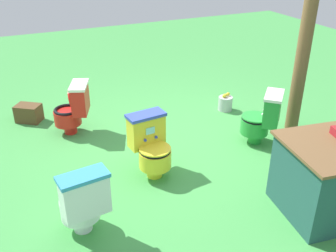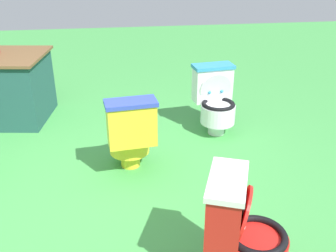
{
  "view_description": "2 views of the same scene",
  "coord_description": "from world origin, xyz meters",
  "px_view_note": "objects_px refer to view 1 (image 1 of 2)",
  "views": [
    {
      "loc": [
        1.84,
        4.07,
        2.6
      ],
      "look_at": [
        0.13,
        0.28,
        0.45
      ],
      "focal_mm": 41.53,
      "sensor_mm": 36.0,
      "label": 1
    },
    {
      "loc": [
        0.34,
        -2.6,
        1.93
      ],
      "look_at": [
        0.75,
        0.28,
        0.53
      ],
      "focal_mm": 41.46,
      "sensor_mm": 36.0,
      "label": 2
    }
  ],
  "objects_px": {
    "toilet_red": "(73,108)",
    "wooden_post": "(303,56)",
    "lemon_bucket": "(225,103)",
    "toilet_yellow": "(151,145)",
    "small_crate": "(29,113)",
    "toilet_white": "(82,202)",
    "toilet_green": "(262,118)"
  },
  "relations": [
    {
      "from": "lemon_bucket",
      "to": "toilet_yellow",
      "type": "bearing_deg",
      "value": 33.82
    },
    {
      "from": "wooden_post",
      "to": "small_crate",
      "type": "bearing_deg",
      "value": -27.55
    },
    {
      "from": "toilet_red",
      "to": "wooden_post",
      "type": "height_order",
      "value": "wooden_post"
    },
    {
      "from": "small_crate",
      "to": "toilet_green",
      "type": "bearing_deg",
      "value": 144.4
    },
    {
      "from": "toilet_red",
      "to": "toilet_green",
      "type": "xyz_separation_m",
      "value": [
        -2.18,
        1.32,
        -0.0
      ]
    },
    {
      "from": "toilet_yellow",
      "to": "wooden_post",
      "type": "bearing_deg",
      "value": 179.49
    },
    {
      "from": "toilet_red",
      "to": "lemon_bucket",
      "type": "bearing_deg",
      "value": -74.23
    },
    {
      "from": "toilet_yellow",
      "to": "small_crate",
      "type": "relative_size",
      "value": 2.06
    },
    {
      "from": "toilet_white",
      "to": "toilet_green",
      "type": "relative_size",
      "value": 1.0
    },
    {
      "from": "wooden_post",
      "to": "toilet_yellow",
      "type": "bearing_deg",
      "value": 5.91
    },
    {
      "from": "toilet_green",
      "to": "toilet_red",
      "type": "bearing_deg",
      "value": 102.78
    },
    {
      "from": "wooden_post",
      "to": "lemon_bucket",
      "type": "distance_m",
      "value": 1.43
    },
    {
      "from": "toilet_yellow",
      "to": "wooden_post",
      "type": "xyz_separation_m",
      "value": [
        -2.27,
        -0.23,
        0.69
      ]
    },
    {
      "from": "toilet_yellow",
      "to": "wooden_post",
      "type": "distance_m",
      "value": 2.39
    },
    {
      "from": "toilet_green",
      "to": "toilet_yellow",
      "type": "relative_size",
      "value": 1.0
    },
    {
      "from": "toilet_white",
      "to": "toilet_yellow",
      "type": "xyz_separation_m",
      "value": [
        -0.95,
        -0.69,
        -0.0
      ]
    },
    {
      "from": "toilet_white",
      "to": "small_crate",
      "type": "distance_m",
      "value": 2.72
    },
    {
      "from": "toilet_red",
      "to": "small_crate",
      "type": "bearing_deg",
      "value": 61.94
    },
    {
      "from": "toilet_white",
      "to": "lemon_bucket",
      "type": "height_order",
      "value": "toilet_white"
    },
    {
      "from": "toilet_red",
      "to": "toilet_white",
      "type": "xyz_separation_m",
      "value": [
        0.36,
        2.06,
        0.0
      ]
    },
    {
      "from": "toilet_green",
      "to": "toilet_yellow",
      "type": "distance_m",
      "value": 1.59
    },
    {
      "from": "toilet_red",
      "to": "toilet_white",
      "type": "bearing_deg",
      "value": -168.72
    },
    {
      "from": "toilet_white",
      "to": "lemon_bucket",
      "type": "xyz_separation_m",
      "value": [
        -2.68,
        -1.84,
        -0.26
      ]
    },
    {
      "from": "lemon_bucket",
      "to": "small_crate",
      "type": "bearing_deg",
      "value": -16.72
    },
    {
      "from": "toilet_white",
      "to": "small_crate",
      "type": "relative_size",
      "value": 2.06
    },
    {
      "from": "toilet_yellow",
      "to": "toilet_white",
      "type": "bearing_deg",
      "value": 29.41
    },
    {
      "from": "toilet_white",
      "to": "small_crate",
      "type": "bearing_deg",
      "value": 86.87
    },
    {
      "from": "toilet_white",
      "to": "lemon_bucket",
      "type": "distance_m",
      "value": 3.26
    },
    {
      "from": "toilet_white",
      "to": "toilet_green",
      "type": "xyz_separation_m",
      "value": [
        -2.54,
        -0.75,
        -0.0
      ]
    },
    {
      "from": "toilet_yellow",
      "to": "toilet_red",
      "type": "bearing_deg",
      "value": -73.12
    },
    {
      "from": "lemon_bucket",
      "to": "toilet_green",
      "type": "bearing_deg",
      "value": 83.01
    },
    {
      "from": "toilet_yellow",
      "to": "small_crate",
      "type": "distance_m",
      "value": 2.33
    }
  ]
}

